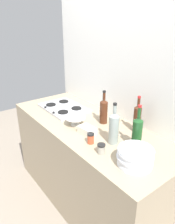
{
  "coord_description": "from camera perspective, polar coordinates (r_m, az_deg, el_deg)",
  "views": [
    {
      "loc": [
        1.42,
        -1.08,
        1.79
      ],
      "look_at": [
        0.0,
        0.0,
        1.02
      ],
      "focal_mm": 34.39,
      "sensor_mm": 36.0,
      "label": 1
    }
  ],
  "objects": [
    {
      "name": "stovetop_hob",
      "position": [
        2.33,
        -6.42,
        1.14
      ],
      "size": [
        0.51,
        0.37,
        0.04
      ],
      "color": "#B2B2B7",
      "rests_on": "counter_block"
    },
    {
      "name": "wine_bottle_leftmost",
      "position": [
        1.97,
        4.32,
        0.36
      ],
      "size": [
        0.07,
        0.07,
        0.31
      ],
      "color": "#472314",
      "rests_on": "counter_block"
    },
    {
      "name": "ground_plane",
      "position": [
        2.53,
        0.0,
        -21.73
      ],
      "size": [
        6.0,
        6.0,
        0.0
      ],
      "primitive_type": "plane",
      "color": "gray",
      "rests_on": "ground"
    },
    {
      "name": "condiment_jar_rear",
      "position": [
        1.68,
        0.85,
        -7.01
      ],
      "size": [
        0.05,
        0.05,
        0.09
      ],
      "color": "#C64C2D",
      "rests_on": "counter_block"
    },
    {
      "name": "mixing_bowl",
      "position": [
        1.96,
        -3.23,
        -2.37
      ],
      "size": [
        0.19,
        0.19,
        0.07
      ],
      "color": "white",
      "rests_on": "counter_block"
    },
    {
      "name": "wine_bottle_rightmost",
      "position": [
        1.63,
        13.07,
        -5.11
      ],
      "size": [
        0.07,
        0.07,
        0.34
      ],
      "color": "#19471E",
      "rests_on": "counter_block"
    },
    {
      "name": "butter_dish",
      "position": [
        1.82,
        -0.1,
        -4.86
      ],
      "size": [
        0.16,
        0.11,
        0.06
      ],
      "primitive_type": "cube",
      "rotation": [
        0.0,
        0.0,
        0.09
      ],
      "color": "silver",
      "rests_on": "counter_block"
    },
    {
      "name": "plate_stack",
      "position": [
        1.48,
        12.55,
        -11.53
      ],
      "size": [
        0.24,
        0.24,
        0.12
      ],
      "color": "white",
      "rests_on": "counter_block"
    },
    {
      "name": "counter_block",
      "position": [
        2.23,
        0.0,
        -13.56
      ],
      "size": [
        1.8,
        0.7,
        0.9
      ],
      "primitive_type": "cube",
      "color": "tan",
      "rests_on": "ground"
    },
    {
      "name": "backsplash_panel",
      "position": [
        2.13,
        8.2,
        5.56
      ],
      "size": [
        1.9,
        0.06,
        2.29
      ],
      "primitive_type": "cube",
      "color": "white",
      "rests_on": "ground"
    },
    {
      "name": "condiment_jar_front",
      "position": [
        1.57,
        3.66,
        -9.69
      ],
      "size": [
        0.06,
        0.06,
        0.07
      ],
      "color": "#9E998C",
      "rests_on": "counter_block"
    },
    {
      "name": "wine_bottle_mid_left",
      "position": [
        1.86,
        13.06,
        -1.5
      ],
      "size": [
        0.06,
        0.06,
        0.32
      ],
      "color": "#472314",
      "rests_on": "counter_block"
    },
    {
      "name": "wine_bottle_mid_right",
      "position": [
        1.65,
        7.0,
        -4.14
      ],
      "size": [
        0.08,
        0.08,
        0.33
      ],
      "color": "gray",
      "rests_on": "counter_block"
    }
  ]
}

